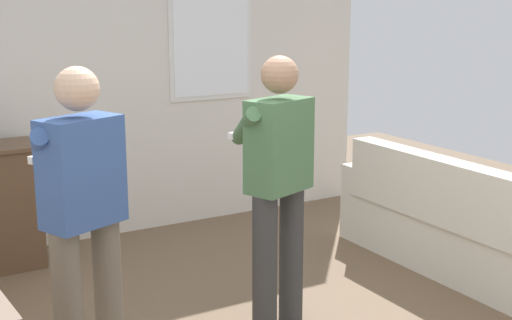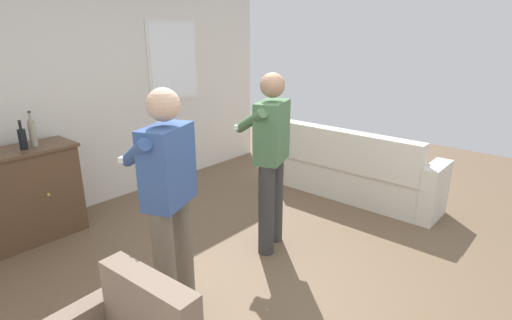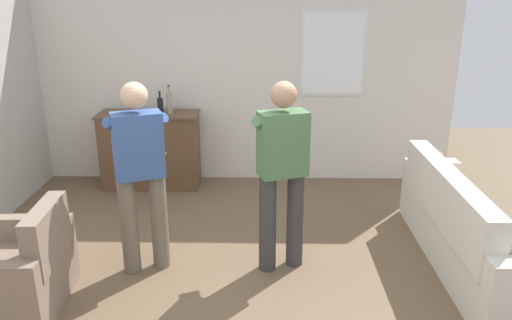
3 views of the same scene
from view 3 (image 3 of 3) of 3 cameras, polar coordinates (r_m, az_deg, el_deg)
The scene contains 9 objects.
ground at distance 4.32m, azimuth -2.24°, elevation -14.44°, with size 10.40×10.40×0.00m, color brown.
wall_back_with_window at distance 6.33m, azimuth -0.83°, elevation 10.15°, with size 5.20×0.15×2.80m.
couch at distance 4.83m, azimuth 22.35°, elevation -7.44°, with size 0.57×2.28×0.89m.
armchair at distance 4.34m, azimuth -25.09°, elevation -11.73°, with size 0.69×0.92×0.85m.
sideboard_cabinet at distance 6.36m, azimuth -11.95°, elevation 1.13°, with size 1.22×0.49×0.94m.
bottle_wine_green at distance 6.13m, azimuth -10.88°, elevation 6.13°, with size 0.07×0.07×0.28m.
bottle_liquor_amber at distance 6.13m, azimuth -9.86°, elevation 6.50°, with size 0.07×0.07×0.35m.
person_standing_left at distance 4.30m, azimuth -13.13°, elevation -1.06°, with size 0.52×0.52×1.68m.
person_standing_right at distance 4.23m, azimuth 2.98°, elevation -0.93°, with size 0.53×0.52×1.68m.
Camera 3 is at (0.23, -3.60, 2.37)m, focal length 35.00 mm.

